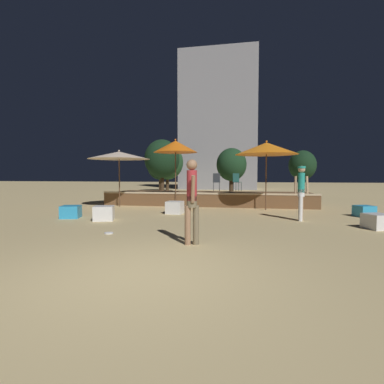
# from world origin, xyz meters

# --- Properties ---
(ground_plane) EXTENTS (120.00, 120.00, 0.00)m
(ground_plane) POSITION_xyz_m (0.00, 0.00, 0.00)
(ground_plane) COLOR tan
(wooden_deck) EXTENTS (10.10, 3.06, 0.68)m
(wooden_deck) POSITION_xyz_m (-0.46, 11.02, 0.30)
(wooden_deck) COLOR brown
(wooden_deck) RESTS_ON ground
(patio_umbrella_0) EXTENTS (2.88, 2.88, 2.67)m
(patio_umbrella_0) POSITION_xyz_m (-4.48, 9.07, 2.41)
(patio_umbrella_0) COLOR brown
(patio_umbrella_0) RESTS_ON ground
(patio_umbrella_1) EXTENTS (2.04, 2.04, 3.17)m
(patio_umbrella_1) POSITION_xyz_m (-1.85, 9.46, 2.81)
(patio_umbrella_1) COLOR brown
(patio_umbrella_1) RESTS_ON ground
(patio_umbrella_2) EXTENTS (2.62, 2.62, 2.94)m
(patio_umbrella_2) POSITION_xyz_m (2.24, 8.94, 2.60)
(patio_umbrella_2) COLOR brown
(patio_umbrella_2) RESTS_ON ground
(cube_seat_0) EXTENTS (0.76, 0.76, 0.43)m
(cube_seat_0) POSITION_xyz_m (-4.50, 5.18, 0.21)
(cube_seat_0) COLOR #2D9EDB
(cube_seat_0) RESTS_ON ground
(cube_seat_1) EXTENTS (0.73, 0.73, 0.40)m
(cube_seat_1) POSITION_xyz_m (5.60, 7.49, 0.20)
(cube_seat_1) COLOR #2D9EDB
(cube_seat_1) RESTS_ON ground
(cube_seat_2) EXTENTS (0.63, 0.63, 0.48)m
(cube_seat_2) POSITION_xyz_m (-1.25, 7.01, 0.24)
(cube_seat_2) COLOR white
(cube_seat_2) RESTS_ON ground
(cube_seat_3) EXTENTS (0.79, 0.79, 0.47)m
(cube_seat_3) POSITION_xyz_m (-3.11, 4.90, 0.24)
(cube_seat_3) COLOR white
(cube_seat_3) RESTS_ON ground
(cube_seat_4) EXTENTS (0.79, 0.79, 0.42)m
(cube_seat_4) POSITION_xyz_m (5.06, 4.91, 0.21)
(cube_seat_4) COLOR white
(cube_seat_4) RESTS_ON ground
(person_0) EXTENTS (0.30, 0.58, 1.81)m
(person_0) POSITION_xyz_m (0.40, 2.09, 1.00)
(person_0) COLOR #72664C
(person_0) RESTS_ON ground
(person_1) EXTENTS (0.45, 0.30, 1.78)m
(person_1) POSITION_xyz_m (3.22, 6.04, 1.02)
(person_1) COLOR tan
(person_1) RESTS_ON ground
(bistro_chair_0) EXTENTS (0.40, 0.41, 0.90)m
(bistro_chair_0) POSITION_xyz_m (-0.11, 11.03, 1.22)
(bistro_chair_0) COLOR #2D3338
(bistro_chair_0) RESTS_ON wooden_deck
(bistro_chair_1) EXTENTS (0.46, 0.46, 0.90)m
(bistro_chair_1) POSITION_xyz_m (0.89, 11.38, 1.22)
(bistro_chair_1) COLOR #1E4C47
(bistro_chair_1) RESTS_ON wooden_deck
(frisbee_disc) EXTENTS (0.23, 0.23, 0.03)m
(frisbee_disc) POSITION_xyz_m (-1.89, 2.82, 0.02)
(frisbee_disc) COLOR white
(frisbee_disc) RESTS_ON ground
(background_tree_0) EXTENTS (2.38, 2.38, 3.69)m
(background_tree_0) POSITION_xyz_m (-6.43, 21.83, 2.37)
(background_tree_0) COLOR #3D2B1C
(background_tree_0) RESTS_ON ground
(background_tree_1) EXTENTS (1.93, 1.93, 3.23)m
(background_tree_1) POSITION_xyz_m (0.36, 15.40, 2.15)
(background_tree_1) COLOR #3D2B1C
(background_tree_1) RESTS_ON ground
(background_tree_2) EXTENTS (1.97, 1.97, 3.30)m
(background_tree_2) POSITION_xyz_m (5.31, 19.11, 2.20)
(background_tree_2) COLOR #3D2B1C
(background_tree_2) RESTS_ON ground
(background_tree_3) EXTENTS (2.86, 2.86, 4.22)m
(background_tree_3) POSITION_xyz_m (-5.81, 21.96, 2.64)
(background_tree_3) COLOR #3D2B1C
(background_tree_3) RESTS_ON ground
(background_tree_4) EXTENTS (2.52, 2.52, 4.05)m
(background_tree_4) POSITION_xyz_m (-4.70, 16.68, 2.65)
(background_tree_4) COLOR #3D2B1C
(background_tree_4) RESTS_ON ground
(distant_building) EXTENTS (8.15, 4.47, 14.46)m
(distant_building) POSITION_xyz_m (-1.86, 28.57, 7.23)
(distant_building) COLOR gray
(distant_building) RESTS_ON ground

